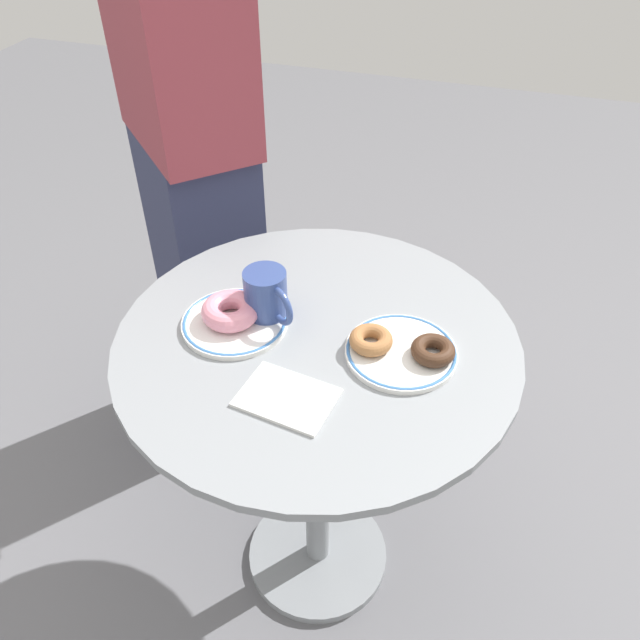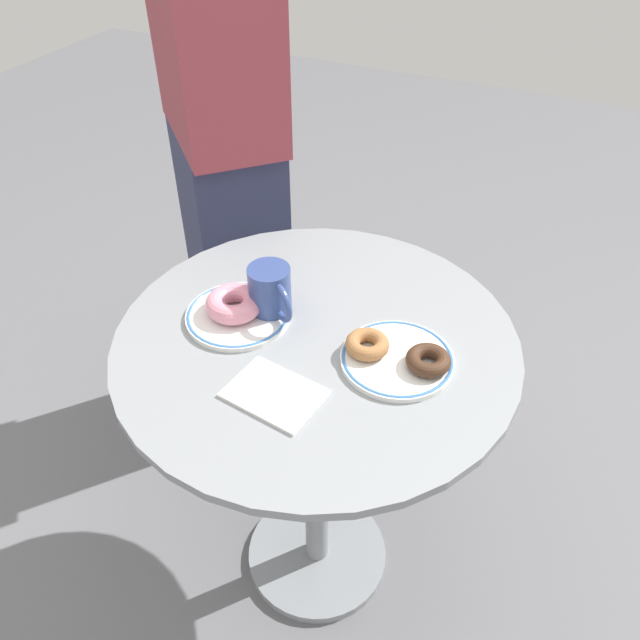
% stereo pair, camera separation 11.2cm
% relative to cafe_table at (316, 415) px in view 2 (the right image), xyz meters
% --- Properties ---
extents(ground_plane, '(7.00, 7.00, 0.02)m').
position_rel_cafe_table_xyz_m(ground_plane, '(0.00, 0.00, -0.55)').
color(ground_plane, slate).
extents(cafe_table, '(0.73, 0.73, 0.75)m').
position_rel_cafe_table_xyz_m(cafe_table, '(0.00, 0.00, 0.00)').
color(cafe_table, gray).
rests_on(cafe_table, ground).
extents(plate_left, '(0.19, 0.19, 0.01)m').
position_rel_cafe_table_xyz_m(plate_left, '(-0.15, -0.01, 0.22)').
color(plate_left, white).
rests_on(plate_left, cafe_table).
extents(plate_right, '(0.20, 0.20, 0.01)m').
position_rel_cafe_table_xyz_m(plate_right, '(0.15, -0.00, 0.22)').
color(plate_right, white).
rests_on(plate_right, cafe_table).
extents(donut_pink_frosted, '(0.15, 0.15, 0.04)m').
position_rel_cafe_table_xyz_m(donut_pink_frosted, '(-0.16, -0.01, 0.24)').
color(donut_pink_frosted, pink).
rests_on(donut_pink_frosted, plate_left).
extents(donut_chocolate, '(0.09, 0.09, 0.03)m').
position_rel_cafe_table_xyz_m(donut_chocolate, '(0.21, 0.00, 0.24)').
color(donut_chocolate, '#422819').
rests_on(donut_chocolate, plate_right).
extents(donut_cinnamon, '(0.09, 0.09, 0.03)m').
position_rel_cafe_table_xyz_m(donut_cinnamon, '(0.10, -0.01, 0.24)').
color(donut_cinnamon, '#A36B3D').
rests_on(donut_cinnamon, plate_right).
extents(paper_napkin, '(0.16, 0.13, 0.01)m').
position_rel_cafe_table_xyz_m(paper_napkin, '(0.00, -0.16, 0.22)').
color(paper_napkin, white).
rests_on(paper_napkin, cafe_table).
extents(coffee_mug, '(0.11, 0.09, 0.10)m').
position_rel_cafe_table_xyz_m(coffee_mug, '(-0.10, 0.02, 0.26)').
color(coffee_mug, '#334784').
rests_on(coffee_mug, cafe_table).
extents(person_figure, '(0.43, 0.42, 1.65)m').
position_rel_cafe_table_xyz_m(person_figure, '(-0.45, 0.44, 0.28)').
color(person_figure, '#2D3351').
rests_on(person_figure, ground).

